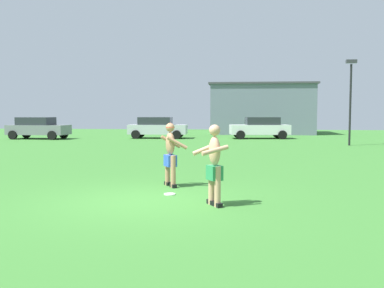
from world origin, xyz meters
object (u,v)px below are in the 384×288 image
player_in_green (214,163)px  lamp_post (351,92)px  player_with_cap (170,152)px  car_silver_near_post (157,127)px  car_gray_far_end (38,128)px  frisbee (170,194)px  car_white_mid_lot (260,127)px

player_in_green → lamp_post: 18.71m
player_with_cap → lamp_post: lamp_post is taller
car_silver_near_post → car_gray_far_end: bearing=-168.5°
player_in_green → car_silver_near_post: player_in_green is taller
frisbee → car_silver_near_post: size_ratio=0.06×
player_in_green → car_gray_far_end: player_in_green is taller
frisbee → lamp_post: size_ratio=0.05×
player_with_cap → player_in_green: bearing=-60.7°
player_in_green → car_silver_near_post: size_ratio=0.39×
frisbee → car_gray_far_end: bearing=122.4°
player_in_green → car_gray_far_end: 25.49m
player_with_cap → lamp_post: size_ratio=0.33×
player_in_green → lamp_post: (7.00, 17.20, 2.23)m
car_white_mid_lot → car_gray_far_end: bearing=-172.5°
player_with_cap → car_gray_far_end: 22.95m
player_with_cap → player_in_green: player_in_green is taller
frisbee → car_white_mid_lot: bearing=81.7°
car_gray_far_end → lamp_post: bearing=-11.2°
car_gray_far_end → lamp_post: lamp_post is taller
player_with_cap → car_white_mid_lot: bearing=80.8°
player_with_cap → frisbee: 1.45m
car_silver_near_post → car_gray_far_end: size_ratio=0.98×
frisbee → lamp_post: (8.10, 16.11, 3.09)m
car_silver_near_post → player_in_green: bearing=-76.7°
frisbee → car_gray_far_end: (-12.85, 20.25, 0.81)m
car_silver_near_post → car_gray_far_end: same height
car_silver_near_post → car_white_mid_lot: bearing=2.9°
player_in_green → lamp_post: lamp_post is taller
car_white_mid_lot → player_in_green: bearing=-95.3°
car_gray_far_end → lamp_post: size_ratio=0.89×
frisbee → car_silver_near_post: car_silver_near_post is taller
player_in_green → car_white_mid_lot: 23.55m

